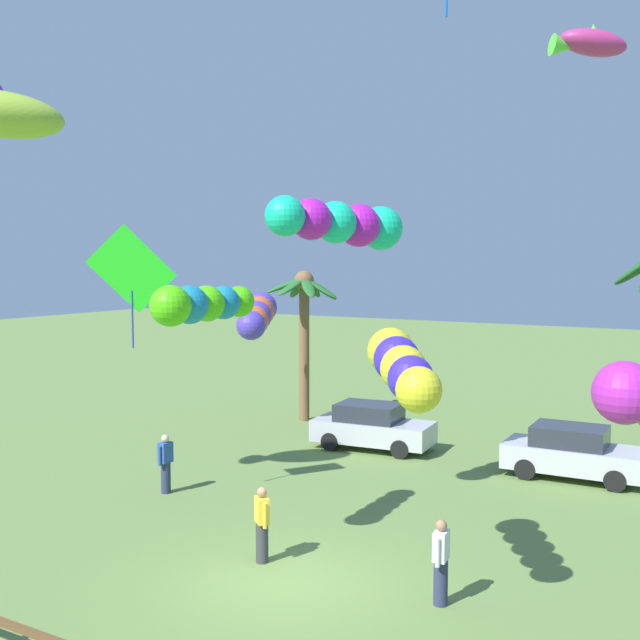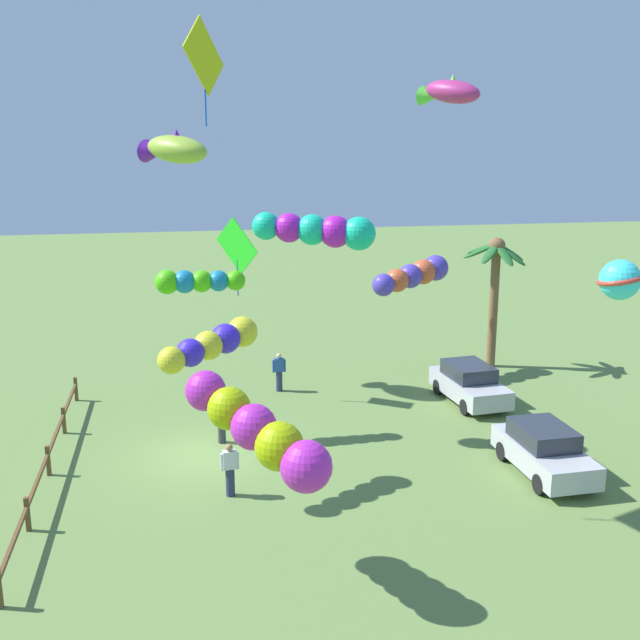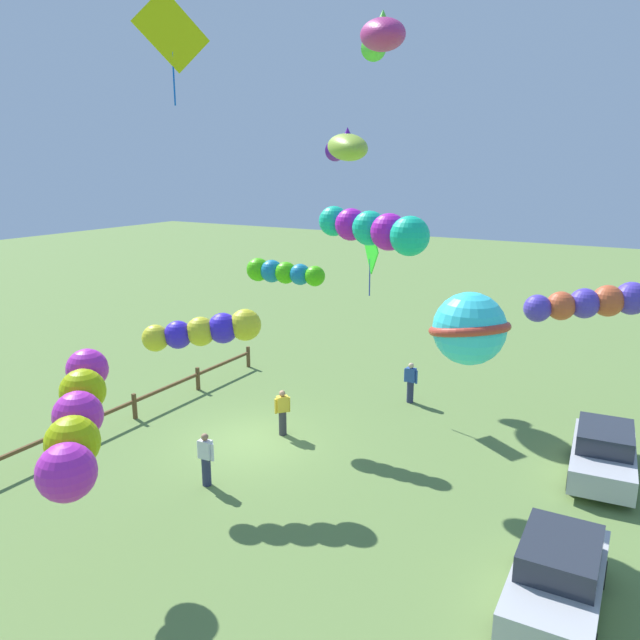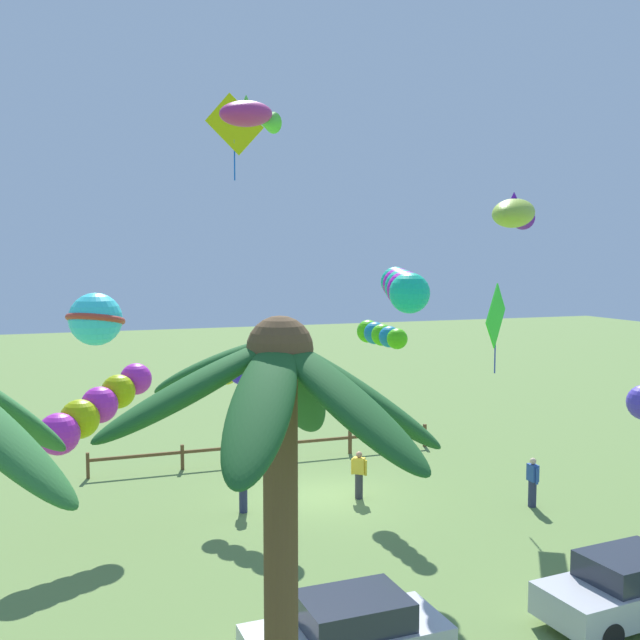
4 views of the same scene
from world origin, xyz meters
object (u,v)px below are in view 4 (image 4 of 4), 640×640
(palm_tree_1, at_px, (279,441))
(parked_car_0, at_px, (626,589))
(kite_fish_3, at_px, (249,115))
(kite_ball_6, at_px, (96,319))
(parked_car_1, at_px, (348,636))
(kite_fish_4, at_px, (515,213))
(kite_tube_2, at_px, (260,371))
(kite_tube_5, at_px, (95,408))
(kite_tube_1, at_px, (380,334))
(kite_diamond_7, at_px, (234,125))
(spectator_0, at_px, (359,474))
(spectator_2, at_px, (243,487))
(spectator_1, at_px, (533,482))
(kite_diamond_8, at_px, (496,317))
(kite_tube_0, at_px, (403,288))

(palm_tree_1, relative_size, parked_car_0, 1.80)
(parked_car_0, bearing_deg, kite_fish_3, -28.25)
(kite_ball_6, bearing_deg, parked_car_1, 169.26)
(kite_fish_4, bearing_deg, kite_ball_6, 32.89)
(kite_tube_2, height_order, kite_tube_5, kite_tube_2)
(kite_tube_1, bearing_deg, kite_ball_6, 43.88)
(kite_fish_3, height_order, kite_diamond_7, kite_diamond_7)
(palm_tree_1, xyz_separation_m, spectator_0, (-6.67, -13.24, -4.82))
(spectator_2, height_order, kite_ball_6, kite_ball_6)
(palm_tree_1, xyz_separation_m, parked_car_0, (-8.95, -3.53, -4.88))
(spectator_0, xyz_separation_m, kite_tube_5, (8.35, 0.45, 2.89))
(kite_fish_3, xyz_separation_m, kite_fish_4, (-11.74, -6.93, -1.59))
(spectator_1, distance_m, kite_ball_6, 16.11)
(parked_car_0, relative_size, spectator_2, 2.54)
(kite_fish_4, bearing_deg, kite_tube_5, 6.24)
(spectator_2, bearing_deg, spectator_1, 163.61)
(parked_car_0, xyz_separation_m, kite_tube_2, (5.55, -10.03, 3.64))
(kite_fish_4, relative_size, kite_diamond_7, 1.21)
(parked_car_1, xyz_separation_m, kite_fish_4, (-10.85, -10.74, 8.83))
(spectator_2, height_order, kite_diamond_7, kite_diamond_7)
(kite_ball_6, height_order, kite_diamond_8, kite_ball_6)
(spectator_2, bearing_deg, kite_ball_6, 61.42)
(kite_diamond_7, bearing_deg, parked_car_1, 88.92)
(kite_tube_5, height_order, kite_ball_6, kite_ball_6)
(kite_diamond_7, bearing_deg, kite_tube_1, -176.89)
(parked_car_0, bearing_deg, kite_tube_2, -61.05)
(spectator_0, height_order, kite_fish_3, kite_fish_3)
(parked_car_0, bearing_deg, parked_car_1, -1.36)
(spectator_0, height_order, kite_ball_6, kite_ball_6)
(kite_diamond_8, bearing_deg, kite_fish_4, -134.35)
(kite_tube_0, height_order, kite_diamond_7, kite_diamond_7)
(kite_diamond_7, bearing_deg, spectator_2, 106.26)
(spectator_0, bearing_deg, kite_tube_5, 3.07)
(spectator_2, height_order, kite_tube_0, kite_tube_0)
(spectator_0, distance_m, kite_tube_5, 8.85)
(kite_fish_3, bearing_deg, kite_ball_6, 39.81)
(kite_tube_1, bearing_deg, parked_car_1, 62.77)
(kite_fish_3, bearing_deg, parked_car_0, 151.75)
(spectator_1, bearing_deg, palm_tree_1, 42.48)
(palm_tree_1, relative_size, kite_fish_4, 2.27)
(kite_tube_0, bearing_deg, palm_tree_1, 56.39)
(palm_tree_1, relative_size, spectator_2, 4.56)
(kite_ball_6, bearing_deg, spectator_1, -155.88)
(spectator_1, bearing_deg, kite_tube_1, -39.34)
(spectator_2, relative_size, kite_fish_4, 0.50)
(parked_car_0, relative_size, kite_tube_0, 1.04)
(kite_ball_6, relative_size, kite_diamond_8, 0.47)
(kite_tube_5, bearing_deg, kite_diamond_8, 177.51)
(kite_ball_6, xyz_separation_m, kite_diamond_8, (-13.16, -7.70, -0.91))
(kite_fish_3, distance_m, kite_diamond_8, 11.88)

